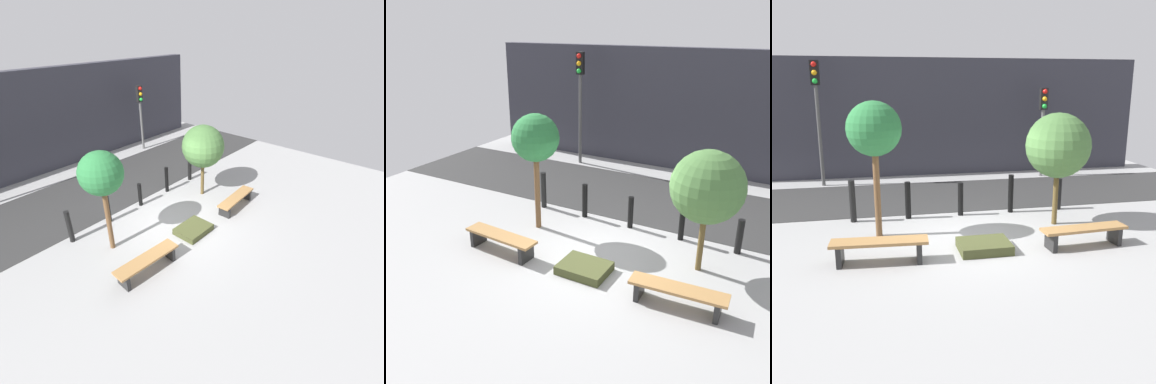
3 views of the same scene
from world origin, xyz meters
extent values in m
plane|color=#999999|center=(0.00, 0.00, 0.00)|extent=(18.00, 18.00, 0.00)
cube|color=#2E2E2E|center=(0.00, 3.97, 0.01)|extent=(18.00, 3.72, 0.01)
cube|color=#33333D|center=(0.00, 7.41, 2.15)|extent=(16.20, 0.50, 4.30)
cube|color=black|center=(-2.89, -0.82, 0.20)|extent=(0.13, 0.46, 0.41)
cube|color=black|center=(-1.38, -0.92, 0.20)|extent=(0.13, 0.46, 0.41)
cube|color=#9E7242|center=(-2.14, -0.87, 0.44)|extent=(1.90, 0.57, 0.06)
cube|color=black|center=(1.38, -0.92, 0.19)|extent=(0.13, 0.44, 0.38)
cube|color=black|center=(2.90, -0.82, 0.19)|extent=(0.13, 0.44, 0.38)
cube|color=#9E7242|center=(2.14, -0.87, 0.41)|extent=(1.90, 0.55, 0.06)
cube|color=#424725|center=(0.00, -0.67, 0.10)|extent=(1.07, 0.84, 0.20)
cylinder|color=brown|center=(-2.14, 0.68, 1.06)|extent=(0.14, 0.14, 2.12)
sphere|color=#2B763C|center=(-2.14, 0.68, 2.45)|extent=(1.20, 1.20, 1.20)
cylinder|color=brown|center=(2.14, 0.68, 0.77)|extent=(0.13, 0.13, 1.53)
sphere|color=#467139|center=(2.14, 0.68, 1.96)|extent=(1.55, 1.55, 1.55)
cylinder|color=black|center=(-2.76, 1.86, 0.53)|extent=(0.16, 0.16, 1.07)
cylinder|color=black|center=(-1.38, 1.86, 0.48)|extent=(0.15, 0.15, 0.96)
cylinder|color=black|center=(0.00, 1.86, 0.44)|extent=(0.14, 0.14, 0.87)
cylinder|color=black|center=(1.38, 1.86, 0.52)|extent=(0.14, 0.14, 1.03)
cylinder|color=black|center=(2.76, 1.86, 0.43)|extent=(0.16, 0.16, 0.87)
cylinder|color=#4C4C4C|center=(-3.93, 6.13, 2.06)|extent=(0.12, 0.12, 4.12)
cube|color=black|center=(-3.93, 6.13, 3.73)|extent=(0.28, 0.16, 0.78)
sphere|color=red|center=(-3.93, 6.03, 3.99)|extent=(0.17, 0.17, 0.17)
sphere|color=orange|center=(-3.93, 6.03, 3.73)|extent=(0.17, 0.17, 0.17)
sphere|color=green|center=(-3.93, 6.03, 3.47)|extent=(0.17, 0.17, 0.17)
cylinder|color=#5D5D5D|center=(3.93, 6.13, 1.62)|extent=(0.12, 0.12, 3.24)
cube|color=black|center=(3.93, 6.13, 2.85)|extent=(0.28, 0.16, 0.78)
sphere|color=red|center=(3.93, 6.03, 3.11)|extent=(0.17, 0.17, 0.17)
sphere|color=orange|center=(3.93, 6.03, 2.85)|extent=(0.17, 0.17, 0.17)
sphere|color=green|center=(3.93, 6.03, 2.59)|extent=(0.17, 0.17, 0.17)
camera|label=1|loc=(-5.94, -5.66, 5.82)|focal=28.00mm
camera|label=2|loc=(3.86, -7.75, 5.12)|focal=40.00mm
camera|label=3|loc=(-2.11, -8.78, 3.40)|focal=40.00mm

